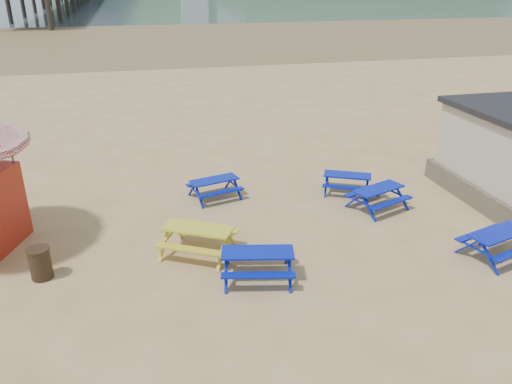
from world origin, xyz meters
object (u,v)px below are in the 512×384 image
object	(u,v)px
picnic_table_blue_a	(215,188)
picnic_table_yellow	(198,240)
picnic_table_blue_b	(347,183)
litter_bin	(40,263)

from	to	relation	value
picnic_table_blue_a	picnic_table_yellow	xyz separation A→B (m)	(-1.07, -3.66, 0.06)
picnic_table_blue_b	litter_bin	world-z (taller)	litter_bin
litter_bin	picnic_table_blue_b	bearing A→B (deg)	18.41
picnic_table_yellow	litter_bin	distance (m)	4.09
litter_bin	picnic_table_yellow	bearing A→B (deg)	3.80
picnic_table_blue_b	litter_bin	bearing A→B (deg)	-135.41
picnic_table_blue_a	picnic_table_yellow	distance (m)	3.81
picnic_table_blue_a	picnic_table_blue_b	bearing A→B (deg)	-22.69
picnic_table_blue_a	litter_bin	distance (m)	6.48
picnic_table_blue_b	picnic_table_yellow	distance (m)	6.48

